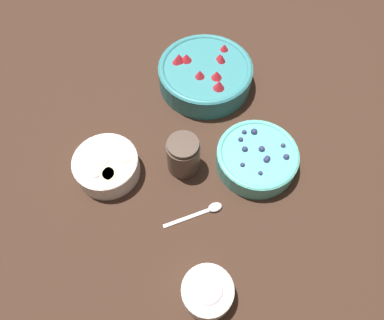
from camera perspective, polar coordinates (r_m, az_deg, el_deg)
ground_plane at (r=0.91m, az=3.13°, el=1.09°), size 4.00×4.00×0.00m
bowl_strawberries at (r=1.01m, az=2.02°, el=13.06°), size 0.25×0.25×0.09m
bowl_blueberries at (r=0.88m, az=9.87°, el=0.39°), size 0.19×0.19×0.06m
bowl_bananas at (r=0.87m, az=-12.89°, el=-0.77°), size 0.15×0.15×0.06m
bowl_cream at (r=0.76m, az=2.37°, el=-19.39°), size 0.10×0.10×0.06m
jar_chocolate at (r=0.85m, az=-1.32°, el=0.64°), size 0.08×0.08×0.10m
spoon at (r=0.83m, az=1.89°, el=-7.80°), size 0.13×0.07×0.01m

